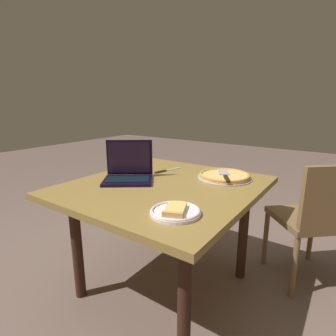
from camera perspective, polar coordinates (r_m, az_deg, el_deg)
ground_plane at (r=1.94m, az=-0.70°, el=-23.70°), size 12.00×12.00×0.00m
dining_table at (r=1.64m, az=-0.77°, el=-6.38°), size 1.13×1.05×0.70m
laptop at (r=1.69m, az=-8.50°, el=-0.85°), size 0.36×0.37×0.25m
pizza_plate at (r=1.19m, az=1.57°, el=-9.27°), size 0.23×0.23×0.04m
pizza_tray at (r=1.76m, az=11.96°, el=-1.66°), size 0.35×0.35×0.04m
table_knife at (r=1.91m, az=-0.60°, el=-0.57°), size 0.23×0.07×0.01m
chair_near at (r=1.95m, az=29.07°, el=-8.97°), size 0.57×0.57×0.84m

